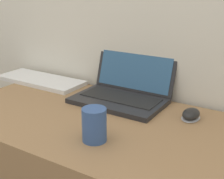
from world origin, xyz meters
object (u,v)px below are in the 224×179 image
Objects in this scene: laptop at (124,90)px; drink_cup at (94,124)px; computer_mouse at (191,115)px; external_keyboard at (41,80)px.

laptop reaches higher than drink_cup.
laptop is 3.92× the size of computer_mouse.
external_keyboard is at bearing -179.20° from laptop.
drink_cup is at bearing -74.45° from laptop.
laptop is 0.48m from external_keyboard.
drink_cup is at bearing -122.43° from computer_mouse.
laptop is at bearing 105.55° from drink_cup.
computer_mouse is (0.21, 0.33, -0.04)m from drink_cup.
drink_cup is 0.68m from external_keyboard.
computer_mouse is at bearing -2.19° from external_keyboard.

